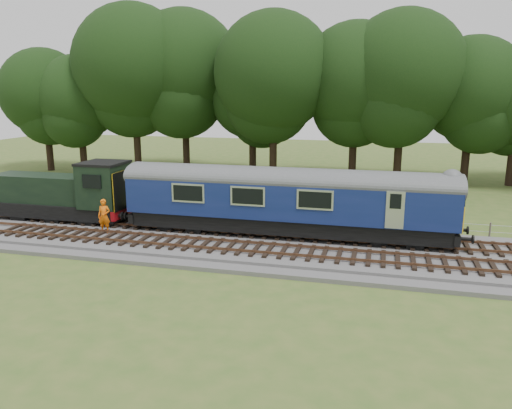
# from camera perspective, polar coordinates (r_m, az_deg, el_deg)

# --- Properties ---
(ground) EXTENTS (120.00, 120.00, 0.00)m
(ground) POSITION_cam_1_polar(r_m,az_deg,el_deg) (26.67, 5.23, -5.19)
(ground) COLOR #406123
(ground) RESTS_ON ground
(ballast) EXTENTS (70.00, 7.00, 0.35)m
(ballast) POSITION_cam_1_polar(r_m,az_deg,el_deg) (26.62, 5.24, -4.83)
(ballast) COLOR #4C4C4F
(ballast) RESTS_ON ground
(track_north) EXTENTS (67.20, 2.40, 0.21)m
(track_north) POSITION_cam_1_polar(r_m,az_deg,el_deg) (27.87, 5.72, -3.51)
(track_north) COLOR black
(track_north) RESTS_ON ballast
(track_south) EXTENTS (67.20, 2.40, 0.21)m
(track_south) POSITION_cam_1_polar(r_m,az_deg,el_deg) (25.04, 4.65, -5.39)
(track_south) COLOR black
(track_south) RESTS_ON ballast
(fence) EXTENTS (64.00, 0.12, 1.00)m
(fence) POSITION_cam_1_polar(r_m,az_deg,el_deg) (30.94, 6.58, -2.66)
(fence) COLOR #6B6054
(fence) RESTS_ON ground
(tree_line) EXTENTS (70.00, 8.00, 18.00)m
(tree_line) POSITION_cam_1_polar(r_m,az_deg,el_deg) (47.94, 9.50, 2.81)
(tree_line) COLOR black
(tree_line) RESTS_ON ground
(dmu_railcar) EXTENTS (18.05, 2.86, 3.88)m
(dmu_railcar) POSITION_cam_1_polar(r_m,az_deg,el_deg) (27.53, 3.46, 1.03)
(dmu_railcar) COLOR black
(dmu_railcar) RESTS_ON ground
(shunter_loco) EXTENTS (8.91, 2.60, 3.38)m
(shunter_loco) POSITION_cam_1_polar(r_m,az_deg,el_deg) (33.18, -20.89, 1.13)
(shunter_loco) COLOR black
(shunter_loco) RESTS_ON ground
(worker) EXTENTS (0.76, 0.55, 1.94)m
(worker) POSITION_cam_1_polar(r_m,az_deg,el_deg) (29.50, -16.97, -1.27)
(worker) COLOR orange
(worker) RESTS_ON ballast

